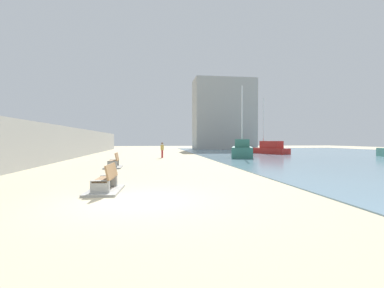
{
  "coord_description": "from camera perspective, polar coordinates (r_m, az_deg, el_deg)",
  "views": [
    {
      "loc": [
        0.55,
        -8.5,
        1.82
      ],
      "look_at": [
        3.77,
        13.91,
        1.5
      ],
      "focal_mm": 26.12,
      "sensor_mm": 36.0,
      "label": 1
    }
  ],
  "objects": [
    {
      "name": "harbor_building",
      "position": [
        56.58,
        6.52,
        6.01
      ],
      "size": [
        12.0,
        6.0,
        13.91
      ],
      "primitive_type": "cube",
      "color": "#9E9E99",
      "rests_on": "ground"
    },
    {
      "name": "bench_far",
      "position": [
        19.17,
        -15.67,
        -3.97
      ],
      "size": [
        1.16,
        2.13,
        0.98
      ],
      "color": "#9E9E99",
      "rests_on": "ground"
    },
    {
      "name": "ground_plane",
      "position": [
        26.57,
        -9.36,
        -3.13
      ],
      "size": [
        120.0,
        120.0,
        0.0
      ],
      "primitive_type": "plane",
      "color": "#C6B793"
    },
    {
      "name": "boat_far_left",
      "position": [
        29.91,
        10.17,
        -1.23
      ],
      "size": [
        3.86,
        6.62,
        7.63
      ],
      "color": "#337060",
      "rests_on": "water_bay"
    },
    {
      "name": "boat_distant",
      "position": [
        38.31,
        15.04,
        -0.95
      ],
      "size": [
        4.53,
        6.8,
        7.43
      ],
      "color": "red",
      "rests_on": "water_bay"
    },
    {
      "name": "water_bay",
      "position": [
        35.44,
        33.3,
        -2.24
      ],
      "size": [
        36.0,
        68.0,
        0.04
      ],
      "primitive_type": "cube",
      "color": "#6B8EA3",
      "rests_on": "ground"
    },
    {
      "name": "seawall",
      "position": [
        27.7,
        -25.07,
        0.13
      ],
      "size": [
        0.8,
        64.0,
        3.06
      ],
      "primitive_type": "cube",
      "color": "#9E9E99",
      "rests_on": "ground"
    },
    {
      "name": "bench_near",
      "position": [
        10.41,
        -17.22,
        -7.99
      ],
      "size": [
        1.21,
        2.16,
        0.98
      ],
      "color": "#9E9E99",
      "rests_on": "ground"
    },
    {
      "name": "person_walking",
      "position": [
        28.61,
        -6.1,
        -1.01
      ],
      "size": [
        0.35,
        0.45,
        1.59
      ],
      "color": "#B22D33",
      "rests_on": "ground"
    }
  ]
}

